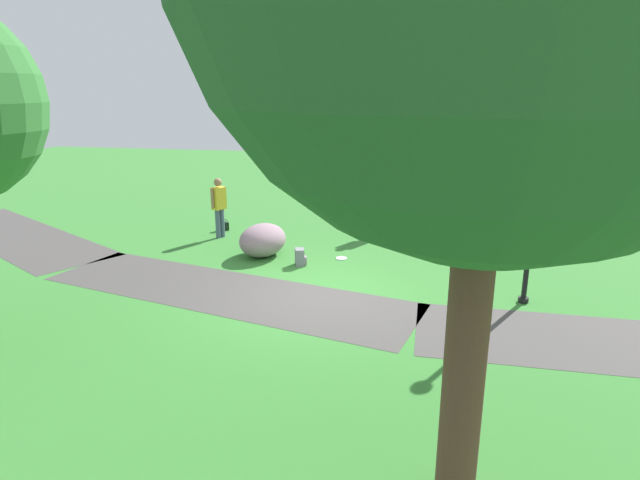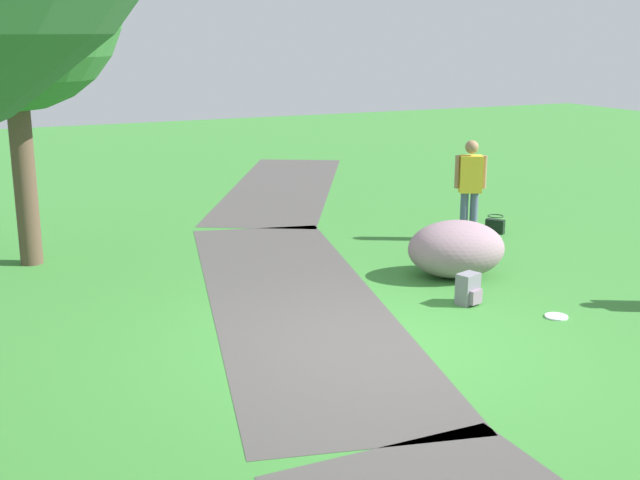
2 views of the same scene
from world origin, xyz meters
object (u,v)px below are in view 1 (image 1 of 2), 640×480
object	(u,v)px
lamp_post	(536,188)
man_near_boulder	(381,200)
woman_with_handbag	(219,204)
handbag_on_grass	(223,226)
lawn_boulder	(263,240)
backpack_by_boulder	(300,257)
frisbee_on_grass	(341,258)

from	to	relation	value
lamp_post	man_near_boulder	bearing A→B (deg)	-53.79
woman_with_handbag	handbag_on_grass	size ratio (longest dim) A/B	4.41
lawn_boulder	backpack_by_boulder	size ratio (longest dim) A/B	3.98
lawn_boulder	man_near_boulder	world-z (taller)	man_near_boulder
handbag_on_grass	backpack_by_boulder	bearing A→B (deg)	138.26
man_near_boulder	backpack_by_boulder	distance (m)	3.51
lawn_boulder	frisbee_on_grass	xyz separation A→B (m)	(-1.95, -0.14, -0.39)
lamp_post	man_near_boulder	distance (m)	5.53
backpack_by_boulder	frisbee_on_grass	bearing A→B (deg)	-142.36
frisbee_on_grass	lamp_post	bearing A→B (deg)	152.84
lamp_post	man_near_boulder	size ratio (longest dim) A/B	2.11
lamp_post	backpack_by_boulder	bearing A→B (deg)	-15.52
woman_with_handbag	frisbee_on_grass	xyz separation A→B (m)	(-3.62, 1.25, -0.95)
frisbee_on_grass	backpack_by_boulder	bearing A→B (deg)	37.64
woman_with_handbag	backpack_by_boulder	xyz separation A→B (m)	(-2.74, 1.92, -0.77)
backpack_by_boulder	man_near_boulder	bearing A→B (deg)	-118.00
lamp_post	lawn_boulder	size ratio (longest dim) A/B	2.31
lawn_boulder	backpack_by_boulder	xyz separation A→B (m)	(-1.08, 0.54, -0.21)
lawn_boulder	backpack_by_boulder	distance (m)	1.22
lawn_boulder	man_near_boulder	xyz separation A→B (m)	(-2.68, -2.48, 0.61)
man_near_boulder	frisbee_on_grass	xyz separation A→B (m)	(0.73, 2.34, -1.00)
woman_with_handbag	handbag_on_grass	xyz separation A→B (m)	(0.19, -0.70, -0.82)
man_near_boulder	frisbee_on_grass	size ratio (longest dim) A/B	6.27
woman_with_handbag	backpack_by_boulder	world-z (taller)	woman_with_handbag
lawn_boulder	frisbee_on_grass	world-z (taller)	lawn_boulder
handbag_on_grass	backpack_by_boulder	size ratio (longest dim) A/B	0.94
lamp_post	backpack_by_boulder	xyz separation A→B (m)	(4.79, -1.33, -2.06)
lawn_boulder	man_near_boulder	bearing A→B (deg)	-137.23
man_near_boulder	frisbee_on_grass	distance (m)	2.65
lawn_boulder	backpack_by_boulder	world-z (taller)	lawn_boulder
handbag_on_grass	frisbee_on_grass	distance (m)	4.28
woman_with_handbag	backpack_by_boulder	size ratio (longest dim) A/B	4.16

